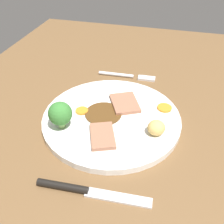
{
  "coord_description": "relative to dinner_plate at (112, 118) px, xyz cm",
  "views": [
    {
      "loc": [
        37.82,
        10.62,
        38.55
      ],
      "look_at": [
        -2.36,
        0.09,
        6.0
      ],
      "focal_mm": 40.92,
      "sensor_mm": 36.0,
      "label": 1
    }
  ],
  "objects": [
    {
      "name": "fork",
      "position": [
        -18.76,
        -0.34,
        -0.31
      ],
      "size": [
        2.15,
        15.29,
        0.9
      ],
      "rotation": [
        0.0,
        0.0,
        1.61
      ],
      "color": "silver",
      "rests_on": "dining_table"
    },
    {
      "name": "dinner_plate",
      "position": [
        0.0,
        0.0,
        0.0
      ],
      "size": [
        28.8,
        28.8,
        1.4
      ],
      "primitive_type": "cylinder",
      "color": "white",
      "rests_on": "dining_table"
    },
    {
      "name": "carrot_coin_front",
      "position": [
        -5.27,
        10.38,
        0.92
      ],
      "size": [
        3.14,
        3.14,
        0.43
      ],
      "primitive_type": "cylinder",
      "color": "orange",
      "rests_on": "dinner_plate"
    },
    {
      "name": "knife",
      "position": [
        18.14,
        -0.02,
        -0.25
      ],
      "size": [
        2.43,
        18.55,
        1.2
      ],
      "rotation": [
        0.0,
        0.0,
        1.62
      ],
      "color": "black",
      "rests_on": "dining_table"
    },
    {
      "name": "meat_slice_under",
      "position": [
        -4.52,
        1.73,
        1.1
      ],
      "size": [
        8.98,
        8.15,
        0.8
      ],
      "primitive_type": "cube",
      "rotation": [
        0.0,
        0.0,
        0.46
      ],
      "color": "#9E664C",
      "rests_on": "dinner_plate"
    },
    {
      "name": "dining_table",
      "position": [
        2.36,
        -0.09,
        -2.5
      ],
      "size": [
        120.0,
        84.0,
        3.6
      ],
      "primitive_type": "cube",
      "color": "brown",
      "rests_on": "ground"
    },
    {
      "name": "broccoli_floret",
      "position": [
        5.8,
        -8.72,
        3.92
      ],
      "size": [
        4.66,
        4.66,
        5.63
      ],
      "color": "#8CB766",
      "rests_on": "dinner_plate"
    },
    {
      "name": "meat_slice_main",
      "position": [
        6.77,
        0.04,
        1.1
      ],
      "size": [
        8.12,
        6.68,
        0.8
      ],
      "primitive_type": "cube",
      "rotation": [
        0.0,
        0.0,
        0.38
      ],
      "color": "#9E664C",
      "rests_on": "dinner_plate"
    },
    {
      "name": "carrot_coin_back",
      "position": [
        0.24,
        -6.59,
        0.91
      ],
      "size": [
        2.7,
        2.7,
        0.42
      ],
      "primitive_type": "cylinder",
      "color": "orange",
      "rests_on": "dinner_plate"
    },
    {
      "name": "gravy_pool",
      "position": [
        -0.08,
        -1.9,
        0.85
      ],
      "size": [
        7.77,
        7.77,
        0.3
      ],
      "primitive_type": "cylinder",
      "color": "#563819",
      "rests_on": "dinner_plate"
    },
    {
      "name": "roast_potato_left",
      "position": [
        3.1,
        9.49,
        2.16
      ],
      "size": [
        4.37,
        4.47,
        2.92
      ],
      "primitive_type": "ellipsoid",
      "rotation": [
        0.0,
        0.0,
        5.15
      ],
      "color": "#D8B260",
      "rests_on": "dinner_plate"
    }
  ]
}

